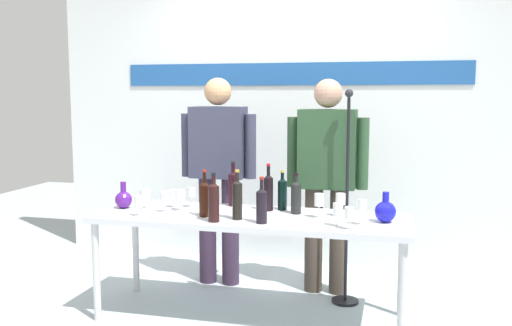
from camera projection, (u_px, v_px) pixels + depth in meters
The scene contains 27 objects.
ground_plane at pixel (251, 317), 3.92m from camera, with size 10.00×10.00×0.00m, color #A8B7BB.
back_wall at pixel (291, 99), 5.15m from camera, with size 4.48×0.11×3.00m.
display_table at pixel (251, 223), 3.83m from camera, with size 2.14×0.69×0.72m.
decanter_blue_left at pixel (124, 199), 4.06m from camera, with size 0.12×0.12×0.19m.
decanter_blue_right at pixel (385, 211), 3.61m from camera, with size 0.14×0.14×0.20m.
presenter_left at pixel (218, 167), 4.53m from camera, with size 0.62×0.22×1.67m.
presenter_right at pixel (327, 172), 4.32m from camera, with size 0.62×0.22×1.66m.
wine_bottle_0 at pixel (282, 193), 3.99m from camera, with size 0.07×0.07×0.28m.
wine_bottle_1 at pixel (296, 196), 3.86m from camera, with size 0.07×0.07×0.28m.
wine_bottle_2 at pixel (233, 187), 4.13m from camera, with size 0.07×0.07×0.33m.
wine_bottle_3 at pixel (214, 201), 3.62m from camera, with size 0.07×0.07×0.32m.
wine_bottle_4 at pixel (237, 198), 3.68m from camera, with size 0.07×0.07×0.33m.
wine_bottle_5 at pixel (262, 204), 3.58m from camera, with size 0.07×0.07×0.30m.
wine_bottle_6 at pixel (268, 191), 3.96m from camera, with size 0.07×0.07×0.33m.
wine_bottle_7 at pixel (205, 198), 3.78m from camera, with size 0.08×0.08×0.32m.
wine_glass_left_0 at pixel (191, 193), 4.08m from camera, with size 0.06×0.06×0.15m.
wine_glass_left_1 at pixel (139, 202), 3.78m from camera, with size 0.06×0.06×0.14m.
wine_glass_left_2 at pixel (145, 195), 4.03m from camera, with size 0.07×0.07×0.14m.
wine_glass_left_3 at pixel (180, 195), 3.96m from camera, with size 0.07×0.07×0.15m.
wine_glass_left_4 at pixel (165, 198), 3.92m from camera, with size 0.06×0.06×0.15m.
wine_glass_left_5 at pixel (173, 195), 4.07m from camera, with size 0.07×0.07×0.13m.
wine_glass_right_0 at pixel (338, 210), 3.50m from camera, with size 0.06×0.06×0.15m.
wine_glass_right_1 at pixel (319, 200), 3.73m from camera, with size 0.06×0.06×0.17m.
wine_glass_right_2 at pixel (341, 200), 3.78m from camera, with size 0.07×0.07×0.16m.
wine_glass_right_3 at pixel (349, 214), 3.41m from camera, with size 0.06×0.06×0.14m.
wine_glass_right_4 at pixel (362, 207), 3.53m from camera, with size 0.06×0.06×0.16m.
microphone_stand at pixel (346, 233), 4.13m from camera, with size 0.20×0.20×1.58m.
Camera 1 is at (0.95, -3.63, 1.54)m, focal length 39.54 mm.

